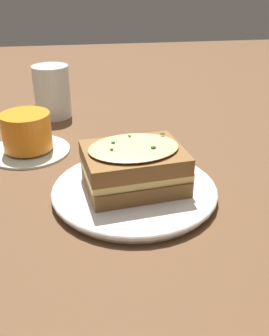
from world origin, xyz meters
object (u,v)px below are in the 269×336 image
sandwich (134,166)px  teacup_with_saucer (27,135)px  dinner_plate (134,190)px  water_glass (52,92)px

sandwich → teacup_with_saucer: (-0.16, 0.18, -0.02)m
dinner_plate → sandwich: size_ratio=1.59×
sandwich → teacup_with_saucer: sandwich is taller
water_glass → teacup_with_saucer: bearing=-102.4°
dinner_plate → sandwich: (-0.00, -0.00, 0.04)m
dinner_plate → water_glass: 0.38m
teacup_with_saucer → water_glass: (0.04, 0.18, 0.02)m
dinner_plate → teacup_with_saucer: size_ratio=1.60×
dinner_plate → teacup_with_saucer: (-0.16, 0.18, 0.02)m
sandwich → teacup_with_saucer: 0.24m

